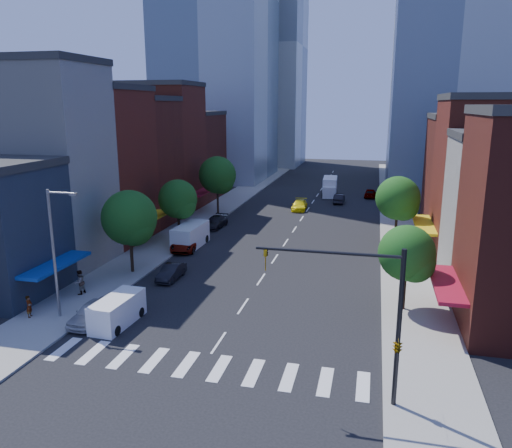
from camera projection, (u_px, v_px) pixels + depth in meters
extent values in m
plane|color=black|center=(219.00, 343.00, 31.38)|extent=(220.00, 220.00, 0.00)
cube|color=gray|center=(220.00, 208.00, 72.01)|extent=(5.00, 120.00, 0.15)
cube|color=gray|center=(399.00, 216.00, 66.37)|extent=(5.00, 120.00, 0.15)
cube|color=silver|center=(203.00, 366.00, 28.54)|extent=(19.00, 3.00, 0.01)
cube|color=#B9B5AA|center=(37.00, 168.00, 45.36)|extent=(12.00, 8.00, 18.00)
cube|color=maroon|center=(89.00, 167.00, 53.64)|extent=(12.00, 9.00, 16.00)
cube|color=#531B14|center=(127.00, 163.00, 61.79)|extent=(12.00, 8.00, 15.00)
cube|color=maroon|center=(155.00, 149.00, 69.60)|extent=(12.00, 9.00, 17.00)
cube|color=#531B14|center=(181.00, 157.00, 79.05)|extent=(12.00, 10.00, 13.00)
cube|color=maroon|center=(503.00, 181.00, 47.58)|extent=(12.00, 10.00, 15.00)
cube|color=#531B14|center=(482.00, 177.00, 57.27)|extent=(12.00, 10.00, 13.00)
cube|color=#9EA5AD|center=(456.00, 4.00, 78.49)|extent=(18.00, 20.00, 60.00)
cube|color=#9EA5AD|center=(265.00, 47.00, 118.74)|extent=(18.00, 18.00, 56.00)
cylinder|color=black|center=(399.00, 330.00, 23.78)|extent=(0.24, 0.24, 8.00)
cylinder|color=black|center=(328.00, 252.00, 23.73)|extent=(7.00, 0.16, 0.16)
imported|color=gold|center=(266.00, 260.00, 24.55)|extent=(0.22, 0.18, 1.10)
imported|color=gold|center=(398.00, 345.00, 23.97)|extent=(0.48, 2.24, 0.90)
cylinder|color=slate|center=(54.00, 255.00, 33.95)|extent=(0.20, 0.20, 9.00)
cylinder|color=slate|center=(61.00, 193.00, 32.71)|extent=(2.00, 0.14, 0.14)
cube|color=slate|center=(73.00, 194.00, 32.52)|extent=(0.50, 0.25, 0.18)
cylinder|color=black|center=(131.00, 250.00, 43.88)|extent=(0.28, 0.28, 3.92)
sphere|color=#164B15|center=(129.00, 218.00, 43.20)|extent=(4.80, 4.80, 4.80)
sphere|color=#164B15|center=(135.00, 227.00, 42.94)|extent=(3.36, 3.36, 3.36)
cylinder|color=black|center=(179.00, 223.00, 54.32)|extent=(0.28, 0.28, 3.64)
sphere|color=#164B15|center=(178.00, 199.00, 53.68)|extent=(4.20, 4.20, 4.20)
sphere|color=#164B15|center=(182.00, 206.00, 53.41)|extent=(2.94, 2.94, 2.94)
cylinder|color=black|center=(218.00, 198.00, 67.49)|extent=(0.28, 0.28, 4.20)
sphere|color=#164B15|center=(217.00, 175.00, 66.76)|extent=(5.00, 5.00, 5.00)
sphere|color=#164B15|center=(221.00, 181.00, 66.51)|extent=(3.50, 3.50, 3.50)
cylinder|color=black|center=(404.00, 286.00, 35.92)|extent=(0.28, 0.28, 3.36)
sphere|color=#164B15|center=(407.00, 253.00, 35.33)|extent=(4.00, 4.00, 4.00)
sphere|color=#164B15|center=(415.00, 263.00, 35.05)|extent=(2.80, 2.80, 2.80)
cylinder|color=black|center=(396.00, 225.00, 52.88)|extent=(0.28, 0.28, 3.92)
sphere|color=#164B15|center=(398.00, 198.00, 52.19)|extent=(4.60, 4.60, 4.60)
sphere|color=#164B15|center=(403.00, 205.00, 51.94)|extent=(3.22, 3.22, 3.22)
imported|color=#A7A7AB|center=(92.00, 312.00, 34.13)|extent=(1.85, 4.36, 1.47)
imported|color=black|center=(171.00, 272.00, 42.65)|extent=(1.39, 3.91, 1.28)
imported|color=#999999|center=(186.00, 243.00, 51.25)|extent=(2.80, 5.24, 1.40)
imported|color=black|center=(215.00, 222.00, 60.48)|extent=(2.30, 4.89, 1.38)
cube|color=white|center=(118.00, 311.00, 33.84)|extent=(2.08, 4.67, 1.92)
cube|color=black|center=(103.00, 317.00, 32.15)|extent=(1.74, 1.01, 0.82)
cylinder|color=black|center=(94.00, 328.00, 32.76)|extent=(0.27, 0.71, 0.70)
cylinder|color=black|center=(116.00, 331.00, 32.31)|extent=(0.27, 0.71, 0.70)
cylinder|color=black|center=(120.00, 309.00, 35.66)|extent=(0.27, 0.71, 0.70)
cylinder|color=black|center=(140.00, 312.00, 35.21)|extent=(0.27, 0.71, 0.70)
cube|color=white|center=(191.00, 236.00, 52.40)|extent=(2.38, 5.62, 2.34)
cube|color=black|center=(182.00, 238.00, 50.33)|extent=(2.09, 1.17, 1.00)
cylinder|color=black|center=(175.00, 247.00, 51.05)|extent=(0.30, 0.85, 0.85)
cylinder|color=black|center=(193.00, 248.00, 50.55)|extent=(0.30, 0.85, 0.85)
cylinder|color=black|center=(189.00, 238.00, 54.61)|extent=(0.30, 0.85, 0.85)
cylinder|color=black|center=(206.00, 239.00, 54.10)|extent=(0.30, 0.85, 0.85)
imported|color=#FFEE0D|center=(299.00, 205.00, 70.66)|extent=(2.13, 4.86, 1.39)
imported|color=black|center=(339.00, 199.00, 75.52)|extent=(1.57, 4.18, 1.36)
imported|color=#999999|center=(370.00, 193.00, 80.04)|extent=(1.91, 4.36, 1.46)
cube|color=silver|center=(330.00, 186.00, 82.20)|extent=(2.49, 6.00, 2.90)
cube|color=silver|center=(329.00, 193.00, 79.02)|extent=(2.08, 1.73, 1.81)
cylinder|color=black|center=(323.00, 195.00, 80.02)|extent=(0.32, 0.83, 0.82)
cylinder|color=black|center=(335.00, 196.00, 79.67)|extent=(0.32, 0.83, 0.82)
cylinder|color=black|center=(324.00, 191.00, 83.92)|extent=(0.32, 0.83, 0.82)
cylinder|color=black|center=(336.00, 191.00, 83.57)|extent=(0.32, 0.83, 0.82)
imported|color=#999999|center=(29.00, 306.00, 34.67)|extent=(0.50, 0.64, 1.56)
imported|color=#999999|center=(80.00, 282.00, 38.83)|extent=(0.90, 1.07, 1.94)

